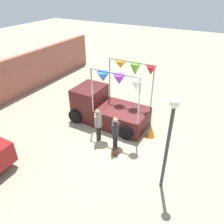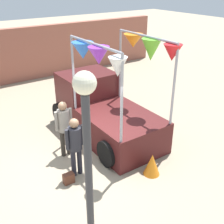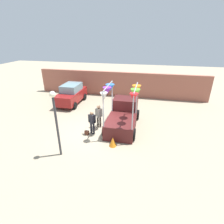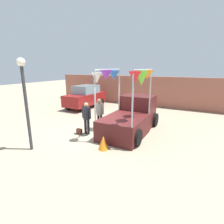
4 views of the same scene
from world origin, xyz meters
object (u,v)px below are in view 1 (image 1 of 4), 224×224
vendor_truck (106,106)px  person_vendor (98,122)px  street_lamp (170,133)px  folded_kite_bundle_tangerine (151,131)px  handbag (115,152)px  person_customer (115,131)px

vendor_truck → person_vendor: bearing=-160.9°
person_vendor → vendor_truck: bearing=19.1°
street_lamp → folded_kite_bundle_tangerine: bearing=27.7°
person_vendor → handbag: person_vendor is taller
vendor_truck → person_customer: size_ratio=2.48×
person_vendor → handbag: size_ratio=6.09×
person_customer → folded_kite_bundle_tangerine: 2.11m
handbag → folded_kite_bundle_tangerine: folded_kite_bundle_tangerine is taller
vendor_truck → street_lamp: (-2.88, -4.10, 1.52)m
vendor_truck → person_vendor: size_ratio=2.41×
handbag → person_vendor: bearing=66.4°
person_vendor → street_lamp: bearing=-109.0°
vendor_truck → handbag: 2.92m
vendor_truck → handbag: vendor_truck is taller
person_customer → street_lamp: (-1.04, -2.53, 1.44)m
person_customer → person_vendor: person_vendor is taller
person_customer → street_lamp: bearing=-112.4°
handbag → street_lamp: 3.35m
street_lamp → folded_kite_bundle_tangerine: size_ratio=6.19×
vendor_truck → street_lamp: bearing=-125.1°
person_customer → handbag: (-0.35, -0.20, -0.86)m
person_vendor → handbag: bearing=-113.6°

